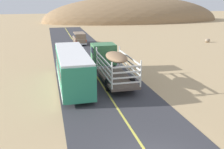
% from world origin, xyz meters
% --- Properties ---
extents(livestock_truck, '(2.53, 9.70, 3.02)m').
position_xyz_m(livestock_truck, '(1.24, 15.31, 1.79)').
color(livestock_truck, '#3F7F4C').
rests_on(livestock_truck, road_surface).
extents(bus, '(2.54, 10.00, 3.21)m').
position_xyz_m(bus, '(-2.62, 12.77, 1.75)').
color(bus, '#2D8C66').
rests_on(bus, road_surface).
extents(car_far, '(1.90, 4.62, 1.93)m').
position_xyz_m(car_far, '(0.69, 34.30, 1.09)').
color(car_far, '#8C7259').
rests_on(car_far, road_surface).
extents(boulder_near_shoulder, '(0.96, 0.70, 0.65)m').
position_xyz_m(boulder_near_shoulder, '(23.13, 30.55, 0.33)').
color(boulder_near_shoulder, gray).
rests_on(boulder_near_shoulder, ground).
extents(distant_hill, '(59.75, 25.02, 15.93)m').
position_xyz_m(distant_hill, '(23.65, 73.23, 0.00)').
color(distant_hill, '#8D6E4C').
rests_on(distant_hill, ground).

